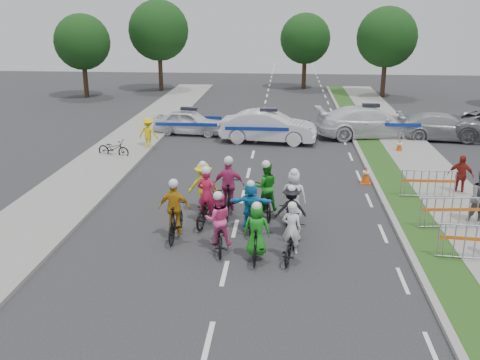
# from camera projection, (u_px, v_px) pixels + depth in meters

# --- Properties ---
(ground) EXTENTS (90.00, 90.00, 0.00)m
(ground) POSITION_uv_depth(u_px,v_px,m) (225.00, 273.00, 14.06)
(ground) COLOR #28282B
(ground) RESTS_ON ground
(curb_right) EXTENTS (0.20, 60.00, 0.12)m
(curb_right) POSITION_uv_depth(u_px,v_px,m) (388.00, 209.00, 18.37)
(curb_right) COLOR gray
(curb_right) RESTS_ON ground
(grass_strip) EXTENTS (1.20, 60.00, 0.11)m
(grass_strip) POSITION_uv_depth(u_px,v_px,m) (409.00, 210.00, 18.32)
(grass_strip) COLOR #274917
(grass_strip) RESTS_ON ground
(sidewalk_right) EXTENTS (2.40, 60.00, 0.13)m
(sidewalk_right) POSITION_uv_depth(u_px,v_px,m) (463.00, 211.00, 18.17)
(sidewalk_right) COLOR gray
(sidewalk_right) RESTS_ON ground
(sidewalk_left) EXTENTS (3.00, 60.00, 0.13)m
(sidewalk_left) POSITION_uv_depth(u_px,v_px,m) (62.00, 199.00, 19.31)
(sidewalk_left) COLOR gray
(sidewalk_left) RESTS_ON ground
(rider_0) EXTENTS (0.90, 1.76, 1.71)m
(rider_0) POSITION_uv_depth(u_px,v_px,m) (291.00, 240.00, 14.74)
(rider_0) COLOR black
(rider_0) RESTS_ON ground
(rider_1) EXTENTS (0.74, 1.66, 1.73)m
(rider_1) POSITION_uv_depth(u_px,v_px,m) (257.00, 237.00, 14.65)
(rider_1) COLOR black
(rider_1) RESTS_ON ground
(rider_2) EXTENTS (0.90, 1.85, 1.81)m
(rider_2) POSITION_uv_depth(u_px,v_px,m) (219.00, 228.00, 15.25)
(rider_2) COLOR black
(rider_2) RESTS_ON ground
(rider_3) EXTENTS (0.97, 1.83, 1.92)m
(rider_3) POSITION_uv_depth(u_px,v_px,m) (175.00, 216.00, 15.99)
(rider_3) COLOR black
(rider_3) RESTS_ON ground
(rider_4) EXTENTS (1.01, 1.73, 1.69)m
(rider_4) POSITION_uv_depth(u_px,v_px,m) (291.00, 216.00, 16.11)
(rider_4) COLOR black
(rider_4) RESTS_ON ground
(rider_5) EXTENTS (1.37, 1.63, 1.70)m
(rider_5) POSITION_uv_depth(u_px,v_px,m) (251.00, 210.00, 16.49)
(rider_5) COLOR black
(rider_5) RESTS_ON ground
(rider_6) EXTENTS (1.04, 2.01, 1.96)m
(rider_6) POSITION_uv_depth(u_px,v_px,m) (207.00, 205.00, 17.12)
(rider_6) COLOR black
(rider_6) RESTS_ON ground
(rider_7) EXTENTS (0.86, 1.86, 1.90)m
(rider_7) POSITION_uv_depth(u_px,v_px,m) (293.00, 203.00, 17.06)
(rider_7) COLOR black
(rider_7) RESTS_ON ground
(rider_8) EXTENTS (1.00, 1.98, 1.93)m
(rider_8) POSITION_uv_depth(u_px,v_px,m) (266.00, 195.00, 17.85)
(rider_8) COLOR black
(rider_8) RESTS_ON ground
(rider_9) EXTENTS (1.04, 1.96, 2.05)m
(rider_9) POSITION_uv_depth(u_px,v_px,m) (229.00, 192.00, 17.87)
(rider_9) COLOR black
(rider_9) RESTS_ON ground
(rider_10) EXTENTS (1.07, 1.85, 1.85)m
(rider_10) POSITION_uv_depth(u_px,v_px,m) (204.00, 193.00, 18.04)
(rider_10) COLOR black
(rider_10) RESTS_ON ground
(police_car_0) EXTENTS (4.07, 2.06, 1.33)m
(police_car_0) POSITION_uv_depth(u_px,v_px,m) (189.00, 122.00, 29.40)
(police_car_0) COLOR silver
(police_car_0) RESTS_ON ground
(police_car_1) EXTENTS (5.07, 2.23, 1.62)m
(police_car_1) POSITION_uv_depth(u_px,v_px,m) (268.00, 127.00, 27.57)
(police_car_1) COLOR silver
(police_car_1) RESTS_ON ground
(police_car_2) EXTENTS (6.00, 3.14, 1.66)m
(police_car_2) POSITION_uv_depth(u_px,v_px,m) (370.00, 122.00, 28.55)
(police_car_2) COLOR silver
(police_car_2) RESTS_ON ground
(civilian_sedan) EXTENTS (4.93, 2.28, 1.39)m
(civilian_sedan) POSITION_uv_depth(u_px,v_px,m) (444.00, 127.00, 28.09)
(civilian_sedan) COLOR #A3A4A8
(civilian_sedan) RESTS_ON ground
(spectator_2) EXTENTS (0.98, 0.66, 1.55)m
(spectator_2) POSITION_uv_depth(u_px,v_px,m) (460.00, 175.00, 19.68)
(spectator_2) COLOR maroon
(spectator_2) RESTS_ON ground
(marshal_hiviz) EXTENTS (1.07, 0.72, 1.54)m
(marshal_hiviz) POSITION_uv_depth(u_px,v_px,m) (148.00, 133.00, 26.31)
(marshal_hiviz) COLOR yellow
(marshal_hiviz) RESTS_ON ground
(barrier_0) EXTENTS (2.04, 0.67, 1.12)m
(barrier_0) POSITION_uv_depth(u_px,v_px,m) (475.00, 244.00, 14.46)
(barrier_0) COLOR #A5A8AD
(barrier_0) RESTS_ON ground
(barrier_1) EXTENTS (2.04, 0.69, 1.12)m
(barrier_1) POSITION_uv_depth(u_px,v_px,m) (451.00, 214.00, 16.56)
(barrier_1) COLOR #A5A8AD
(barrier_1) RESTS_ON ground
(barrier_2) EXTENTS (2.01, 0.54, 1.12)m
(barrier_2) POSITION_uv_depth(u_px,v_px,m) (428.00, 185.00, 19.30)
(barrier_2) COLOR #A5A8AD
(barrier_2) RESTS_ON ground
(cone_0) EXTENTS (0.40, 0.40, 0.70)m
(cone_0) POSITION_uv_depth(u_px,v_px,m) (366.00, 175.00, 21.18)
(cone_0) COLOR #F24C0C
(cone_0) RESTS_ON ground
(cone_1) EXTENTS (0.40, 0.40, 0.70)m
(cone_1) POSITION_uv_depth(u_px,v_px,m) (399.00, 146.00, 25.60)
(cone_1) COLOR #F24C0C
(cone_1) RESTS_ON ground
(parked_bike) EXTENTS (1.67, 0.90, 0.83)m
(parked_bike) POSITION_uv_depth(u_px,v_px,m) (114.00, 148.00, 24.89)
(parked_bike) COLOR black
(parked_bike) RESTS_ON ground
(tree_0) EXTENTS (4.20, 4.20, 6.30)m
(tree_0) POSITION_uv_depth(u_px,v_px,m) (82.00, 42.00, 40.46)
(tree_0) COLOR #382619
(tree_0) RESTS_ON ground
(tree_1) EXTENTS (4.55, 4.55, 6.82)m
(tree_1) POSITION_uv_depth(u_px,v_px,m) (387.00, 37.00, 40.38)
(tree_1) COLOR #382619
(tree_1) RESTS_ON ground
(tree_3) EXTENTS (4.90, 4.90, 7.35)m
(tree_3) POSITION_uv_depth(u_px,v_px,m) (159.00, 31.00, 43.63)
(tree_3) COLOR #382619
(tree_3) RESTS_ON ground
(tree_4) EXTENTS (4.20, 4.20, 6.30)m
(tree_4) POSITION_uv_depth(u_px,v_px,m) (305.00, 39.00, 44.77)
(tree_4) COLOR #382619
(tree_4) RESTS_ON ground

